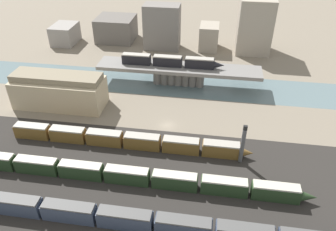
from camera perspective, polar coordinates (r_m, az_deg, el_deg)
ground_plane at (r=99.25m, az=-0.09°, el=-1.73°), size 400.00×400.00×0.00m
railbed_yard at (r=81.30m, az=-2.73°, el=-11.56°), size 280.00×42.00×0.01m
river_water at (r=121.12m, az=1.80°, el=5.42°), size 320.00×18.31×0.01m
bridge at (r=118.58m, az=1.85°, el=7.75°), size 58.39×9.81×7.34m
train_on_bridge at (r=117.34m, az=0.52°, el=9.43°), size 36.43×2.74×3.68m
train_yard_near at (r=70.79m, az=-1.39°, el=-18.26°), size 101.40×3.04×4.17m
train_yard_mid at (r=80.38m, az=-6.31°, el=-10.43°), size 84.06×2.84×4.06m
train_yard_far at (r=90.99m, az=-7.08°, el=-4.28°), size 66.91×3.09×4.06m
warehouse_building at (r=111.99m, az=-18.41°, el=4.13°), size 29.17×11.02×11.29m
signal_tower at (r=85.28m, az=12.86°, el=-4.99°), size 1.06×1.06×11.46m
city_block_far_left at (r=163.87m, az=-17.49°, el=13.39°), size 10.18×13.36×8.58m
city_block_left at (r=162.00m, az=-9.01°, el=14.72°), size 17.23×15.74×10.86m
city_block_center at (r=149.21m, az=-1.05°, el=15.17°), size 15.63×9.04×19.44m
city_block_right at (r=151.17m, az=7.14°, el=13.44°), size 8.24×11.56×10.80m
city_block_far_right at (r=149.88m, az=14.88°, el=14.94°), size 14.26×14.07×23.25m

